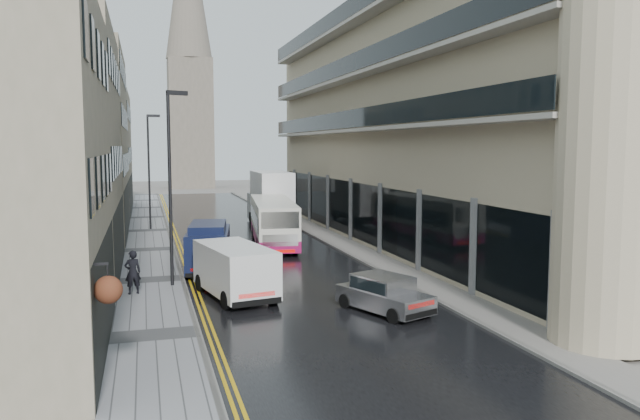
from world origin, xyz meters
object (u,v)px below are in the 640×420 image
cream_bus (259,228)px  white_van (226,281)px  silver_hatchback (395,303)px  pedestrian (133,272)px  tree_far (39,141)px  lamp_post_far (149,173)px  lamp_post_near (170,190)px  navy_van (187,252)px  white_lorry (259,201)px

cream_bus → white_van: bearing=-98.5°
silver_hatchback → pedestrian: size_ratio=2.08×
tree_far → white_van: bearing=-65.4°
lamp_post_far → silver_hatchback: bearing=-79.7°
tree_far → pedestrian: tree_far is taller
tree_far → cream_bus: size_ratio=1.27×
white_van → lamp_post_near: bearing=100.8°
navy_van → lamp_post_near: size_ratio=0.58×
white_van → navy_van: 6.01m
navy_van → pedestrian: navy_van is taller
tree_far → navy_van: bearing=-59.6°
silver_hatchback → lamp_post_far: 27.38m
pedestrian → navy_van: bearing=-142.2°
pedestrian → tree_far: bearing=-85.0°
silver_hatchback → white_lorry: bearing=68.4°
white_lorry → pedestrian: 20.04m
tree_far → white_van: tree_far is taller
silver_hatchback → navy_van: 11.10m
lamp_post_near → cream_bus: bearing=36.6°
cream_bus → pedestrian: 11.02m
silver_hatchback → white_van: (-5.19, 3.28, 0.38)m
cream_bus → lamp_post_far: lamp_post_far is taller
tree_far → pedestrian: size_ratio=7.18×
white_van → cream_bus: bearing=62.9°
white_van → lamp_post_near: (-1.72, 4.21, 3.06)m
navy_van → lamp_post_near: lamp_post_near is taller
white_lorry → lamp_post_far: size_ratio=0.98×
silver_hatchback → lamp_post_near: size_ratio=0.45×
pedestrian → cream_bus: bearing=-140.7°
lamp_post_far → white_lorry: bearing=-17.9°
silver_hatchback → pedestrian: pedestrian is taller
white_van → lamp_post_near: size_ratio=0.58×
silver_hatchback → lamp_post_far: (-7.59, 26.08, 3.39)m
silver_hatchback → tree_far: bearing=100.0°
silver_hatchback → lamp_post_near: bearing=110.9°
lamp_post_near → white_lorry: bearing=48.3°
white_lorry → navy_van: bearing=-110.7°
navy_van → lamp_post_near: 3.46m
silver_hatchback → navy_van: (-6.18, 9.20, 0.52)m
cream_bus → pedestrian: size_ratio=5.64×
white_van → pedestrian: white_van is taller
white_lorry → pedestrian: (-8.35, -18.19, -1.07)m
white_lorry → lamp_post_near: lamp_post_near is taller
cream_bus → white_van: size_ratio=2.10×
white_lorry → cream_bus: bearing=-99.7°
navy_van → white_lorry: bearing=77.5°
white_van → navy_van: navy_van is taller
tree_far → lamp_post_far: size_ratio=1.57×
cream_bus → silver_hatchback: size_ratio=2.71×
tree_far → navy_van: 16.39m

